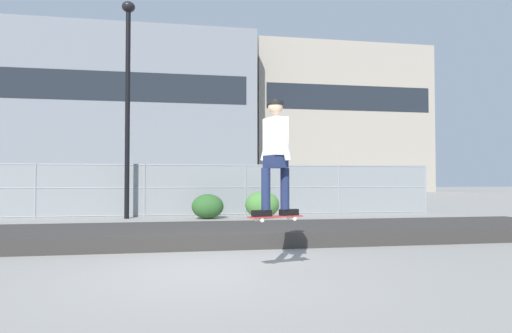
% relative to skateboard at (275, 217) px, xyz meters
% --- Properties ---
extents(ground_plane, '(120.00, 120.00, 0.00)m').
position_rel_skateboard_xyz_m(ground_plane, '(-0.81, 0.26, -0.78)').
color(ground_plane, gray).
extents(gravel_berm, '(16.39, 2.60, 0.30)m').
position_rel_skateboard_xyz_m(gravel_berm, '(-0.81, 3.23, -0.63)').
color(gravel_berm, '#33302D').
rests_on(gravel_berm, ground_plane).
extents(skateboard, '(0.82, 0.41, 0.07)m').
position_rel_skateboard_xyz_m(skateboard, '(0.00, 0.00, 0.00)').
color(skateboard, '#B22D2D').
extents(skater, '(0.72, 0.62, 1.66)m').
position_rel_skateboard_xyz_m(skater, '(0.00, 0.00, 0.95)').
color(skater, black).
rests_on(skater, skateboard).
extents(chain_fence, '(17.82, 0.06, 1.85)m').
position_rel_skateboard_xyz_m(chain_fence, '(-0.81, 9.55, 0.15)').
color(chain_fence, gray).
rests_on(chain_fence, ground_plane).
extents(street_lamp, '(0.44, 0.44, 7.32)m').
position_rel_skateboard_xyz_m(street_lamp, '(-3.11, 8.99, 3.73)').
color(street_lamp, black).
rests_on(street_lamp, ground_plane).
extents(parked_car_near, '(4.46, 2.06, 1.66)m').
position_rel_skateboard_xyz_m(parked_car_near, '(-4.51, 13.34, 0.06)').
color(parked_car_near, maroon).
rests_on(parked_car_near, ground_plane).
extents(parked_car_mid, '(4.43, 2.01, 1.66)m').
position_rel_skateboard_xyz_m(parked_car_mid, '(0.76, 13.27, 0.06)').
color(parked_car_mid, '#B7BABF').
rests_on(parked_car_mid, ground_plane).
extents(library_building, '(25.22, 10.56, 14.83)m').
position_rel_skateboard_xyz_m(library_building, '(-7.24, 37.39, 6.64)').
color(library_building, slate).
rests_on(library_building, ground_plane).
extents(office_block, '(18.54, 10.47, 15.24)m').
position_rel_skateboard_xyz_m(office_block, '(15.31, 40.34, 6.84)').
color(office_block, '#9E9384').
rests_on(office_block, ground_plane).
extents(shrub_left, '(1.06, 0.87, 0.82)m').
position_rel_skateboard_xyz_m(shrub_left, '(-0.45, 8.50, -0.37)').
color(shrub_left, '#2D5B28').
rests_on(shrub_left, ground_plane).
extents(shrub_center, '(1.17, 0.95, 0.90)m').
position_rel_skateboard_xyz_m(shrub_center, '(1.39, 8.46, -0.33)').
color(shrub_center, '#477F38').
rests_on(shrub_center, ground_plane).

